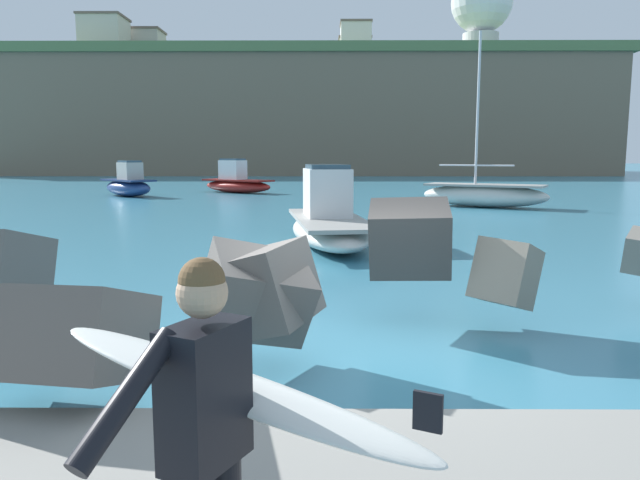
# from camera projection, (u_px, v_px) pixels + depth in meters

# --- Properties ---
(ground_plane) EXTENTS (400.00, 400.00, 0.00)m
(ground_plane) POSITION_uv_depth(u_px,v_px,m) (357.00, 364.00, 7.03)
(ground_plane) COLOR teal
(breakwater_jetty) EXTENTS (26.81, 6.19, 2.39)m
(breakwater_jetty) POSITION_uv_depth(u_px,v_px,m) (279.00, 262.00, 7.52)
(breakwater_jetty) COLOR gray
(breakwater_jetty) RESTS_ON ground
(surfer_with_board) EXTENTS (2.03, 1.53, 1.78)m
(surfer_with_board) POSITION_uv_depth(u_px,v_px,m) (215.00, 420.00, 2.61)
(surfer_with_board) COLOR black
(surfer_with_board) RESTS_ON walkway_path
(boat_near_left) EXTENTS (6.16, 4.56, 8.18)m
(boat_near_left) POSITION_uv_depth(u_px,v_px,m) (484.00, 194.00, 28.68)
(boat_near_left) COLOR beige
(boat_near_left) RESTS_ON ground
(boat_near_centre) EXTENTS (4.41, 4.46, 2.17)m
(boat_near_centre) POSITION_uv_depth(u_px,v_px,m) (128.00, 185.00, 36.45)
(boat_near_centre) COLOR navy
(boat_near_centre) RESTS_ON ground
(boat_mid_left) EXTENTS (5.60, 4.82, 2.27)m
(boat_mid_left) POSITION_uv_depth(u_px,v_px,m) (237.00, 182.00, 40.05)
(boat_mid_left) COLOR maroon
(boat_mid_left) RESTS_ON ground
(boat_mid_centre) EXTENTS (2.75, 6.44, 2.19)m
(boat_mid_centre) POSITION_uv_depth(u_px,v_px,m) (329.00, 221.00, 16.56)
(boat_mid_centre) COLOR beige
(boat_mid_centre) RESTS_ON ground
(headland_bluff) EXTENTS (84.92, 33.80, 15.96)m
(headland_bluff) POSITION_uv_depth(u_px,v_px,m) (290.00, 118.00, 88.60)
(headland_bluff) COLOR #756651
(headland_bluff) RESTS_ON ground
(radar_dome) EXTENTS (8.09, 8.09, 10.87)m
(radar_dome) POSITION_uv_depth(u_px,v_px,m) (482.00, 6.00, 80.07)
(radar_dome) COLOR silver
(radar_dome) RESTS_ON headland_bluff
(station_building_west) EXTENTS (5.86, 5.67, 5.33)m
(station_building_west) POSITION_uv_depth(u_px,v_px,m) (104.00, 36.00, 81.83)
(station_building_west) COLOR beige
(station_building_west) RESTS_ON headland_bluff
(station_building_central) EXTENTS (6.76, 5.22, 4.73)m
(station_building_central) POSITION_uv_depth(u_px,v_px,m) (140.00, 47.00, 87.89)
(station_building_central) COLOR #B2ADA3
(station_building_central) RESTS_ON headland_bluff
(station_building_east) EXTENTS (4.58, 4.67, 5.80)m
(station_building_east) POSITION_uv_depth(u_px,v_px,m) (356.00, 43.00, 87.91)
(station_building_east) COLOR silver
(station_building_east) RESTS_ON headland_bluff
(station_building_annex) EXTENTS (4.99, 5.43, 4.19)m
(station_building_annex) POSITION_uv_depth(u_px,v_px,m) (355.00, 53.00, 91.59)
(station_building_annex) COLOR beige
(station_building_annex) RESTS_ON headland_bluff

